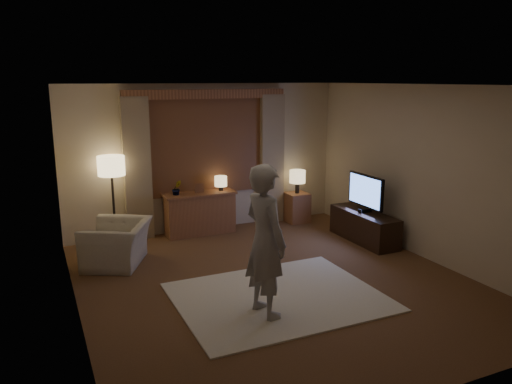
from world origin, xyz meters
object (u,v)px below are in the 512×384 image
person (265,241)px  sideboard (200,214)px  side_table (297,207)px  tv_stand (364,226)px  armchair (117,244)px

person → sideboard: bearing=-14.4°
sideboard → person: (-0.30, -3.29, 0.55)m
side_table → tv_stand: size_ratio=0.40×
side_table → person: size_ratio=0.32×
tv_stand → person: bearing=-146.9°
side_table → person: 3.97m
sideboard → side_table: (1.92, -0.05, -0.07)m
armchair → side_table: 3.61m
armchair → tv_stand: bearing=108.1°
sideboard → side_table: size_ratio=2.14×
armchair → tv_stand: size_ratio=0.70×
armchair → person: bearing=55.3°
sideboard → person: 3.35m
sideboard → armchair: (-1.58, -0.93, -0.03)m
tv_stand → armchair: bearing=171.3°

